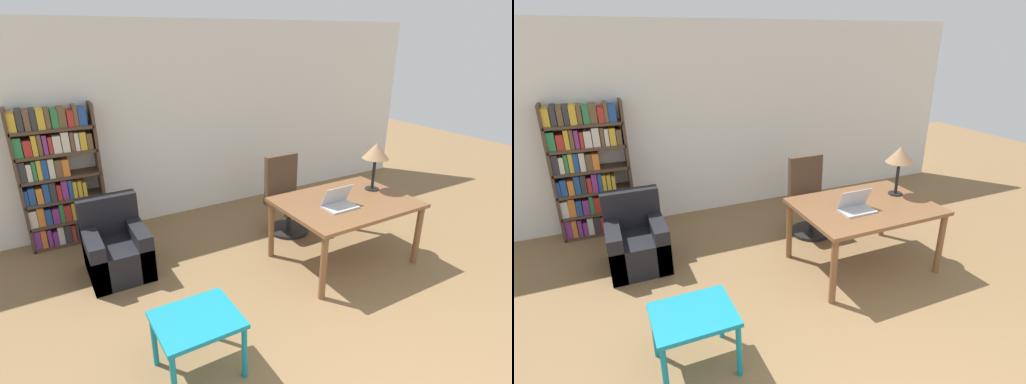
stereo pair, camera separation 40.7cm
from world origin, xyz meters
TOP-DOWN VIEW (x-y plane):
  - wall_back at (0.00, 4.53)m, footprint 8.00×0.06m
  - desk at (0.93, 2.25)m, footprint 1.49×1.09m
  - laptop at (0.74, 2.16)m, footprint 0.37×0.24m
  - table_lamp at (1.44, 2.37)m, footprint 0.31×0.31m
  - office_chair at (0.80, 3.25)m, footprint 0.54×0.54m
  - side_table_blue at (-1.19, 1.51)m, footprint 0.63×0.54m
  - armchair at (-1.43, 3.31)m, footprint 0.64×0.74m
  - bookshelf at (-1.84, 4.34)m, footprint 0.93×0.28m

SIDE VIEW (x-z plane):
  - armchair at x=-1.43m, z-range -0.14..0.69m
  - side_table_blue at x=-1.19m, z-range 0.18..0.69m
  - office_chair at x=0.80m, z-range -0.06..0.96m
  - desk at x=0.93m, z-range 0.29..1.04m
  - laptop at x=0.74m, z-range 0.69..0.92m
  - bookshelf at x=-1.84m, z-range -0.01..1.74m
  - table_lamp at x=1.44m, z-range 0.93..1.51m
  - wall_back at x=0.00m, z-range 0.00..2.70m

